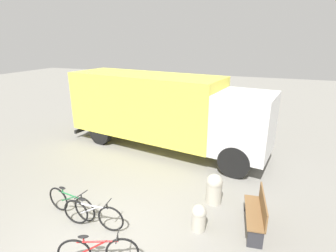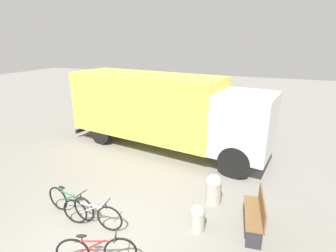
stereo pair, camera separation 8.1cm
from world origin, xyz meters
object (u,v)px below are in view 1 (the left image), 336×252
(bicycle_far, at_px, (98,252))
(bollard_far_bench, at_px, (214,188))
(delivery_truck, at_px, (162,108))
(bicycle_middle, at_px, (93,215))
(bollard_near_bench, at_px, (199,217))
(bicycle_near, at_px, (71,203))
(park_bench, at_px, (257,212))

(bicycle_far, relative_size, bollard_far_bench, 1.74)
(delivery_truck, relative_size, bicycle_far, 5.71)
(bicycle_middle, distance_m, bollard_near_bench, 2.58)
(bicycle_near, bearing_deg, bollard_far_bench, 36.77)
(bollard_near_bench, bearing_deg, bicycle_near, -168.78)
(park_bench, height_order, bollard_near_bench, park_bench)
(bollard_far_bench, bearing_deg, delivery_truck, 132.07)
(park_bench, bearing_deg, delivery_truck, 38.83)
(delivery_truck, relative_size, park_bench, 5.96)
(park_bench, xyz_separation_m, bicycle_far, (-2.93, -2.31, -0.12))
(bicycle_middle, height_order, bollard_far_bench, bollard_far_bench)
(park_bench, bearing_deg, bollard_far_bench, 51.45)
(bicycle_far, relative_size, bollard_near_bench, 2.25)
(bollard_near_bench, bearing_deg, bicycle_middle, -161.18)
(bicycle_near, distance_m, bollard_near_bench, 3.32)
(bicycle_far, distance_m, bollard_near_bench, 2.41)
(bicycle_far, distance_m, bollard_far_bench, 3.50)
(bicycle_middle, relative_size, bicycle_far, 1.07)
(delivery_truck, xyz_separation_m, bollard_far_bench, (2.86, -3.16, -1.27))
(bicycle_middle, bearing_deg, bicycle_far, -53.89)
(bicycle_middle, distance_m, bollard_far_bench, 3.30)
(bicycle_far, height_order, bollard_near_bench, bicycle_far)
(delivery_truck, height_order, park_bench, delivery_truck)
(park_bench, relative_size, bollard_far_bench, 1.66)
(bicycle_near, bearing_deg, bicycle_far, -27.38)
(bollard_near_bench, height_order, bollard_far_bench, bollard_far_bench)
(bicycle_middle, bearing_deg, delivery_truck, 88.68)
(delivery_truck, bearing_deg, bicycle_near, -86.89)
(delivery_truck, relative_size, bollard_far_bench, 9.91)
(bicycle_far, bearing_deg, bollard_far_bench, 37.14)
(bicycle_near, xyz_separation_m, bicycle_middle, (0.81, -0.19, 0.00))
(bicycle_near, relative_size, bollard_near_bench, 2.40)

